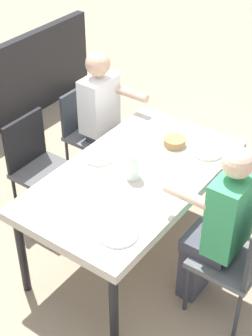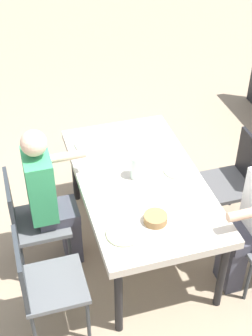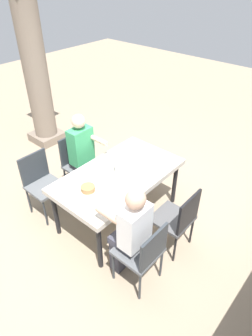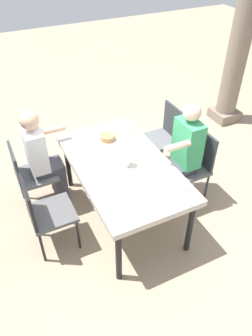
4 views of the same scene
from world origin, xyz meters
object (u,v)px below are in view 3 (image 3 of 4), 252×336
diner_woman_green (85,155)px  bread_basket (88,188)px  chair_mid_south (178,218)px  stone_column_centre (35,68)px  chair_mid_north (77,161)px  plate_0 (71,183)px  chair_west_north (41,181)px  dining_table (119,177)px  plate_1 (137,183)px  water_pitcher (119,166)px  chair_west_south (144,251)px  plate_2 (130,148)px  diner_man_white (130,231)px

diner_woman_green → bread_basket: (-0.55, -0.67, 0.09)m
chair_mid_south → stone_column_centre: 3.62m
bread_basket → chair_mid_north: bearing=57.4°
stone_column_centre → plate_0: stone_column_centre is taller
chair_west_north → stone_column_centre: bearing=53.2°
chair_mid_north → plate_0: chair_mid_north is taller
dining_table → chair_mid_north: bearing=86.1°
chair_west_north → bread_basket: (0.11, -0.85, 0.26)m
chair_west_north → diner_woman_green: bearing=-15.4°
plate_1 → water_pitcher: (0.03, 0.32, 0.08)m
chair_mid_north → bread_basket: bearing=-122.6°
chair_west_south → chair_mid_south: size_ratio=0.97×
chair_west_south → plate_0: bearing=87.7°
stone_column_centre → bread_basket: 2.82m
chair_mid_south → plate_2: 1.31m
chair_west_south → diner_man_white: size_ratio=0.68×
dining_table → stone_column_centre: (0.64, 2.55, 0.75)m
diner_woman_green → diner_man_white: 1.57m
chair_mid_north → stone_column_centre: size_ratio=0.31×
chair_west_south → bread_basket: bearing=83.5°
chair_mid_south → chair_mid_north: bearing=90.0°
chair_west_north → chair_mid_south: (0.65, -1.80, -0.01)m
diner_man_white → bread_basket: size_ratio=7.49×
dining_table → plate_0: plate_0 is taller
water_pitcher → bread_basket: 0.52m
plate_0 → plate_2: bearing=-0.5°
dining_table → plate_1: (-0.00, -0.31, 0.07)m
dining_table → diner_man_white: size_ratio=1.33×
chair_west_south → plate_2: chair_west_south is taller
chair_west_south → plate_2: (1.15, 1.18, 0.25)m
dining_table → plate_2: plate_2 is taller
plate_2 → bread_basket: 1.07m
chair_mid_south → bread_basket: (-0.55, 0.94, 0.27)m
chair_mid_south → plate_1: 0.65m
plate_0 → diner_man_white: bearing=-92.9°
plate_0 → plate_2: same height
dining_table → chair_mid_south: size_ratio=1.89×
bread_basket → diner_woman_green: bearing=50.7°
chair_west_south → water_pitcher: water_pitcher is taller
diner_man_white → bread_basket: (0.11, 0.75, 0.11)m
diner_woman_green → stone_column_centre: stone_column_centre is taller
chair_west_north → stone_column_centre: stone_column_centre is taller
diner_man_white → diner_woman_green: bearing=65.1°
dining_table → bread_basket: size_ratio=9.93×
water_pitcher → bread_basket: bearing=177.0°
stone_column_centre → plate_2: stone_column_centre is taller
chair_mid_north → diner_woman_green: size_ratio=0.69×
dining_table → chair_west_south: (-0.59, -0.89, -0.18)m
plate_2 → chair_west_north: bearing=151.9°
chair_west_south → stone_column_centre: size_ratio=0.30×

